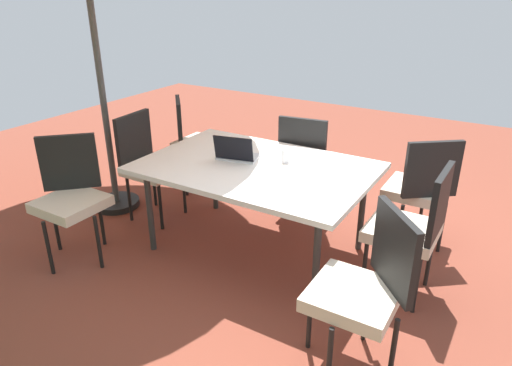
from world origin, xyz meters
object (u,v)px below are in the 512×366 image
dining_table (256,171)px  chair_northeast (71,193)px  laptop (237,154)px  cup (285,156)px  chair_northwest (365,285)px  chair_southwest (420,186)px  chair_south (306,159)px  chair_southeast (195,139)px  chair_west (412,225)px  chair_east (149,161)px

dining_table → chair_northeast: bearing=34.4°
laptop → cup: (-0.36, -0.14, 0.01)m
chair_northeast → chair_northwest: bearing=-43.8°
chair_southwest → chair_northeast: same height
laptop → cup: laptop is taller
chair_south → laptop: 0.86m
chair_northwest → laptop: bearing=-162.5°
dining_table → chair_southeast: size_ratio=1.81×
chair_northeast → cup: 1.70m
chair_southwest → chair_south: 1.06m
laptop → cup: size_ratio=3.48×
laptop → chair_southeast: bearing=-48.2°
chair_northwest → cup: size_ratio=9.32×
chair_west → cup: 1.09m
chair_east → chair_northwest: (-2.32, 0.80, 0.00)m
dining_table → chair_east: bearing=-0.7°
dining_table → chair_southwest: (-1.11, -0.73, -0.15)m
chair_southwest → dining_table: bearing=-4.8°
chair_northeast → chair_south: same height
dining_table → chair_northeast: (1.19, 0.82, -0.15)m
cup → chair_south: bearing=-80.1°
chair_south → cup: size_ratio=9.32×
chair_west → chair_southeast: size_ratio=1.00×
dining_table → cup: size_ratio=16.86×
chair_northeast → chair_northwest: same height
cup → chair_southeast: bearing=-22.8°
cup → laptop: bearing=21.8°
chair_southeast → chair_northeast: size_ratio=1.00×
chair_southwest → chair_east: (2.27, 0.71, 0.00)m
chair_northeast → laptop: chair_northeast is taller
chair_southwest → chair_south: bearing=-42.7°
chair_northwest → chair_south: bearing=173.2°
chair_west → laptop: size_ratio=2.68×
dining_table → chair_southwest: 1.33m
chair_southwest → chair_northwest: 1.52m
chair_northwest → laptop: (1.36, -0.82, 0.25)m
laptop → chair_west: bearing=167.7°
dining_table → chair_southwest: chair_southwest is taller
chair_southeast → laptop: bearing=-167.4°
chair_northwest → chair_east: bearing=-150.7°
dining_table → chair_west: (-1.22, -0.04, -0.15)m
chair_northeast → chair_south: 2.05m
chair_south → chair_northwest: size_ratio=1.00×
chair_northwest → chair_southwest: bearing=140.6°
dining_table → chair_southeast: (1.20, -0.75, -0.15)m
chair_south → chair_southeast: bearing=-5.4°
chair_southwest → chair_southeast: (2.31, -0.02, 0.00)m
chair_southeast → chair_south: same height
dining_table → chair_east: chair_east is taller
chair_south → laptop: size_ratio=2.68×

